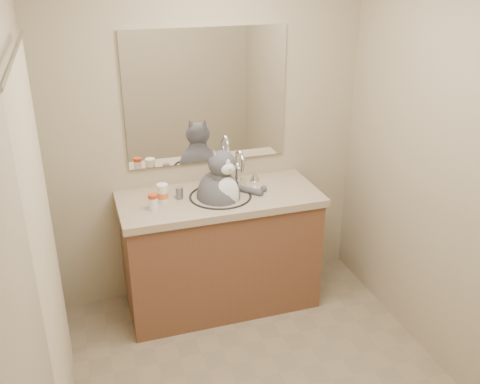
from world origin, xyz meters
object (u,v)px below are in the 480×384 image
cat (220,194)px  pill_bottle_orange (163,194)px  pill_bottle_redcap (153,202)px  grey_canister (179,193)px

cat → pill_bottle_orange: 0.37m
pill_bottle_redcap → grey_canister: 0.22m
pill_bottle_redcap → pill_bottle_orange: bearing=50.5°
cat → pill_bottle_redcap: (-0.45, -0.05, 0.03)m
pill_bottle_redcap → grey_canister: pill_bottle_redcap is taller
cat → pill_bottle_redcap: bearing=169.4°
cat → pill_bottle_orange: (-0.37, 0.04, 0.03)m
pill_bottle_redcap → pill_bottle_orange: 0.12m
pill_bottle_redcap → grey_canister: size_ratio=1.35×
cat → grey_canister: bearing=149.0°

